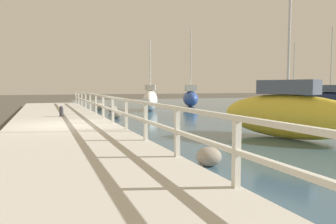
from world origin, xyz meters
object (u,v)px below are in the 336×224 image
at_px(mooring_bollard, 61,111).
at_px(sailboat_navy, 330,98).
at_px(sailboat_blue, 191,97).
at_px(sailboat_teal, 293,95).
at_px(sailboat_yellow, 287,113).
at_px(sailboat_white, 150,99).

bearing_deg(mooring_bollard, sailboat_navy, 11.65).
distance_m(sailboat_blue, sailboat_teal, 12.52).
height_order(mooring_bollard, sailboat_blue, sailboat_blue).
height_order(sailboat_navy, sailboat_teal, sailboat_navy).
bearing_deg(mooring_bollard, sailboat_yellow, -49.20).
distance_m(sailboat_yellow, sailboat_teal, 25.06).
relative_size(sailboat_navy, sailboat_white, 1.35).
bearing_deg(sailboat_blue, sailboat_white, -129.85).
relative_size(mooring_bollard, sailboat_navy, 0.08).
bearing_deg(sailboat_navy, sailboat_yellow, -157.18).
xyz_separation_m(mooring_bollard, sailboat_blue, (11.40, 9.27, 0.27)).
bearing_deg(sailboat_yellow, mooring_bollard, 109.97).
bearing_deg(sailboat_yellow, sailboat_white, 70.84).
height_order(mooring_bollard, sailboat_yellow, sailboat_yellow).
relative_size(sailboat_yellow, sailboat_white, 1.32).
bearing_deg(sailboat_white, sailboat_blue, 54.90).
distance_m(sailboat_blue, sailboat_white, 5.81).
relative_size(sailboat_yellow, sailboat_navy, 0.98).
height_order(mooring_bollard, sailboat_teal, sailboat_teal).
height_order(sailboat_yellow, sailboat_white, sailboat_yellow).
bearing_deg(mooring_bollard, sailboat_teal, 23.60).
bearing_deg(sailboat_navy, sailboat_blue, 141.99).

